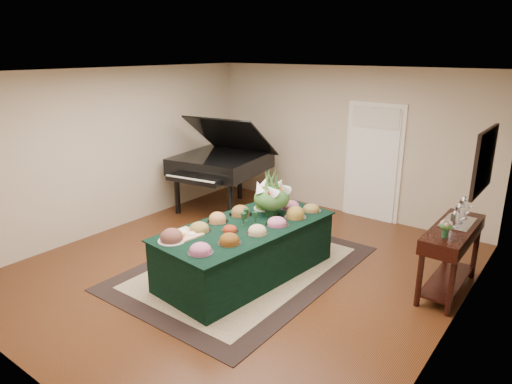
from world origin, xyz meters
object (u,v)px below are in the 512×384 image
Objects in this scene: floral_centerpiece at (272,194)px; buffet_table at (246,250)px; grand_piano at (221,162)px; mahogany_sideboard at (452,241)px.

buffet_table is at bearing -93.87° from floral_centerpiece.
buffet_table is 1.30× the size of grand_piano.
mahogany_sideboard is (2.28, 0.67, -0.36)m from floral_centerpiece.
floral_centerpiece reaches higher than buffet_table.
buffet_table is at bearing -152.54° from mahogany_sideboard.
buffet_table is 2.63m from mahogany_sideboard.
floral_centerpiece is 2.51m from grand_piano.
floral_centerpiece is 0.26× the size of grand_piano.
mahogany_sideboard is (4.40, -0.67, -0.23)m from grand_piano.
floral_centerpiece reaches higher than mahogany_sideboard.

